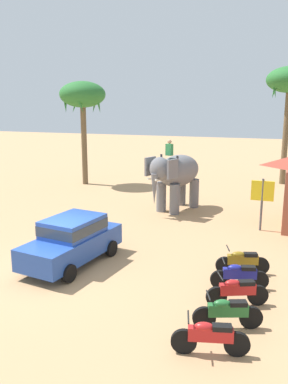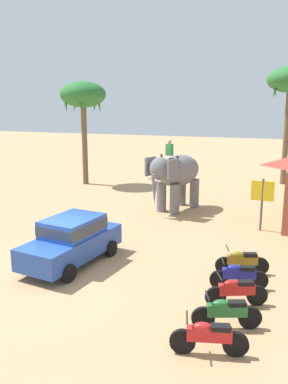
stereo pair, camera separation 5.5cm
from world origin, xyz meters
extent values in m
plane|color=tan|center=(0.00, 0.00, 0.00)|extent=(120.00, 120.00, 0.00)
cube|color=#23479E|center=(0.14, 0.84, 0.68)|extent=(2.18, 4.27, 0.76)
cube|color=#23479E|center=(0.15, 0.94, 1.38)|extent=(1.80, 2.27, 0.64)
cube|color=#2D3842|center=(0.15, 0.94, 1.38)|extent=(1.82, 2.29, 0.35)
cylinder|color=black|center=(0.83, -0.52, 0.30)|extent=(0.25, 0.62, 0.60)
cylinder|color=black|center=(-0.86, -0.32, 0.30)|extent=(0.25, 0.62, 0.60)
cylinder|color=black|center=(1.13, 2.00, 0.30)|extent=(0.25, 0.62, 0.60)
cylinder|color=black|center=(-0.55, 2.20, 0.30)|extent=(0.25, 0.62, 0.60)
ellipsoid|color=slate|center=(1.58, 9.52, 2.15)|extent=(2.54, 3.46, 1.70)
cylinder|color=slate|center=(1.68, 8.50, 0.80)|extent=(0.52, 0.52, 1.60)
cylinder|color=slate|center=(0.85, 8.79, 0.80)|extent=(0.52, 0.52, 1.60)
cylinder|color=slate|center=(2.30, 10.25, 0.80)|extent=(0.52, 0.52, 1.60)
cylinder|color=slate|center=(1.47, 10.54, 0.80)|extent=(0.52, 0.52, 1.60)
ellipsoid|color=slate|center=(1.04, 7.98, 2.45)|extent=(1.37, 1.31, 1.20)
cube|color=slate|center=(1.75, 7.84, 2.50)|extent=(0.38, 0.79, 0.96)
cube|color=slate|center=(0.39, 8.32, 2.50)|extent=(0.38, 0.79, 0.96)
cone|color=slate|center=(0.89, 7.56, 1.45)|extent=(0.46, 0.46, 1.60)
cone|color=beige|center=(1.15, 7.52, 1.95)|extent=(0.30, 0.57, 0.21)
cone|color=beige|center=(0.66, 7.69, 1.95)|extent=(0.30, 0.57, 0.21)
cube|color=#338C4C|center=(1.29, 8.72, 3.35)|extent=(0.40, 0.34, 0.60)
sphere|color=tan|center=(1.29, 8.72, 3.77)|extent=(0.22, 0.22, 0.22)
cylinder|color=#333338|center=(1.78, 8.54, 2.80)|extent=(0.12, 0.12, 0.55)
cylinder|color=#333338|center=(0.80, 8.89, 2.80)|extent=(0.12, 0.12, 0.55)
cylinder|color=black|center=(5.27, -2.81, 0.30)|extent=(0.60, 0.26, 0.60)
cylinder|color=black|center=(6.42, -2.49, 0.30)|extent=(0.60, 0.26, 0.60)
cube|color=red|center=(5.85, -2.65, 0.52)|extent=(1.04, 0.47, 0.32)
ellipsoid|color=red|center=(5.70, -2.69, 0.70)|extent=(0.49, 0.35, 0.20)
cube|color=black|center=(6.09, -2.59, 0.70)|extent=(0.48, 0.33, 0.12)
cylinder|color=black|center=(5.35, -2.79, 0.92)|extent=(0.19, 0.54, 0.04)
cylinder|color=black|center=(5.48, -1.65, 0.30)|extent=(0.59, 0.31, 0.60)
cylinder|color=black|center=(6.60, -1.21, 0.30)|extent=(0.59, 0.31, 0.60)
cube|color=#23662D|center=(6.04, -1.43, 0.52)|extent=(1.02, 0.56, 0.32)
ellipsoid|color=#23662D|center=(5.90, -1.48, 0.70)|extent=(0.50, 0.39, 0.20)
cube|color=black|center=(6.27, -1.34, 0.70)|extent=(0.49, 0.37, 0.12)
cylinder|color=black|center=(5.57, -1.62, 0.92)|extent=(0.24, 0.53, 0.04)
cylinder|color=black|center=(5.57, -0.41, 0.30)|extent=(0.59, 0.34, 0.60)
cylinder|color=black|center=(6.65, 0.09, 0.30)|extent=(0.59, 0.34, 0.60)
cube|color=red|center=(6.11, -0.16, 0.52)|extent=(1.01, 0.61, 0.32)
ellipsoid|color=red|center=(5.97, -0.22, 0.70)|extent=(0.50, 0.40, 0.20)
cube|color=black|center=(6.34, -0.05, 0.70)|extent=(0.49, 0.39, 0.12)
cylinder|color=black|center=(5.65, -0.38, 0.92)|extent=(0.27, 0.52, 0.04)
cylinder|color=black|center=(5.46, 0.75, 0.30)|extent=(0.60, 0.28, 0.60)
cylinder|color=black|center=(6.60, 1.12, 0.30)|extent=(0.60, 0.28, 0.60)
cube|color=navy|center=(6.03, 0.93, 0.52)|extent=(1.03, 0.51, 0.32)
ellipsoid|color=navy|center=(5.88, 0.89, 0.70)|extent=(0.49, 0.36, 0.20)
cube|color=black|center=(6.26, 1.01, 0.70)|extent=(0.49, 0.35, 0.12)
cylinder|color=black|center=(5.54, 0.78, 0.92)|extent=(0.21, 0.54, 0.04)
cylinder|color=black|center=(5.40, 1.91, 0.30)|extent=(0.60, 0.28, 0.60)
cylinder|color=black|center=(6.54, 2.29, 0.30)|extent=(0.60, 0.28, 0.60)
cube|color=olive|center=(5.97, 2.10, 0.52)|extent=(1.03, 0.51, 0.32)
ellipsoid|color=olive|center=(5.83, 2.05, 0.70)|extent=(0.49, 0.37, 0.20)
cube|color=black|center=(6.21, 2.18, 0.70)|extent=(0.49, 0.35, 0.12)
cylinder|color=black|center=(5.49, 1.94, 0.92)|extent=(0.21, 0.53, 0.04)
cylinder|color=brown|center=(-6.71, 14.00, 3.07)|extent=(0.39, 0.39, 6.14)
ellipsoid|color=#286B2D|center=(-6.71, 14.00, 6.34)|extent=(3.20, 3.20, 1.80)
cone|color=#286B2D|center=(-5.51, 14.00, 5.84)|extent=(0.40, 0.92, 1.64)
cone|color=#286B2D|center=(-6.34, 15.15, 5.84)|extent=(0.91, 0.57, 1.67)
cone|color=#286B2D|center=(-7.68, 14.71, 5.84)|extent=(0.73, 0.83, 1.69)
cone|color=#286B2D|center=(-7.68, 13.30, 5.84)|extent=(0.73, 0.83, 1.69)
cone|color=#286B2D|center=(-6.34, 12.86, 5.84)|extent=(0.91, 0.57, 1.67)
cylinder|color=brown|center=(6.70, 19.16, 3.57)|extent=(0.41, 0.41, 7.14)
cone|color=#286B2D|center=(5.73, 19.86, 6.84)|extent=(0.73, 0.83, 1.69)
cone|color=#286B2D|center=(5.73, 18.45, 6.84)|extent=(0.73, 0.83, 1.69)
cylinder|color=#4C4C51|center=(6.14, 7.25, 1.20)|extent=(0.10, 0.10, 2.40)
cube|color=yellow|center=(6.14, 7.25, 1.85)|extent=(1.00, 0.08, 0.90)
camera|label=1|loc=(7.27, -10.62, 5.58)|focal=36.58mm
camera|label=2|loc=(7.32, -10.60, 5.58)|focal=36.58mm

